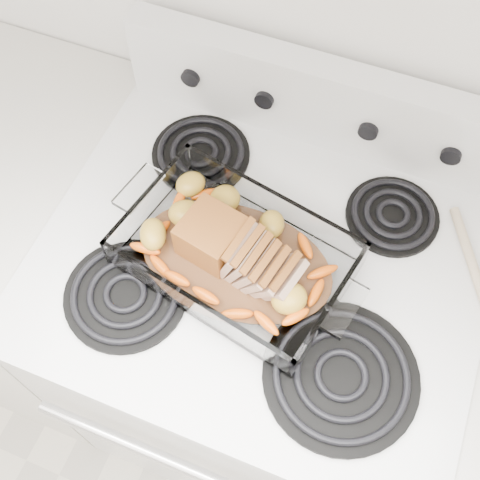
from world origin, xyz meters
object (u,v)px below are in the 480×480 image
at_px(electric_range, 257,342).
at_px(baking_dish, 236,258).
at_px(counter_left, 22,255).
at_px(pork_roast, 228,248).

distance_m(electric_range, baking_dish, 0.48).
bearing_deg(electric_range, baking_dish, -135.85).
relative_size(counter_left, baking_dish, 2.50).
height_order(counter_left, baking_dish, baking_dish).
xyz_separation_m(baking_dish, pork_roast, (-0.01, -0.00, 0.02)).
relative_size(baking_dish, pork_roast, 1.74).
bearing_deg(baking_dish, pork_roast, -168.16).
bearing_deg(baking_dish, counter_left, -171.48).
bearing_deg(electric_range, counter_left, -179.90).
xyz_separation_m(electric_range, baking_dish, (-0.04, -0.04, 0.48)).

